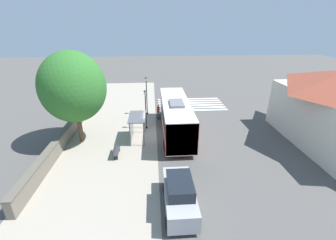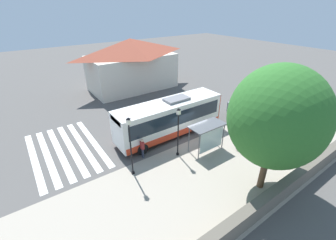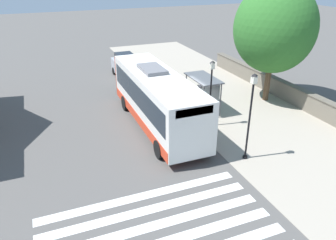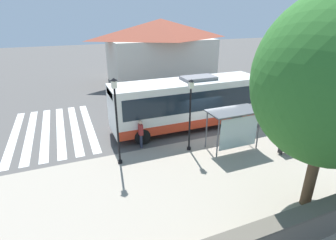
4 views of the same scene
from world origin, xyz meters
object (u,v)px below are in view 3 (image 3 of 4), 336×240
bus (157,98)px  street_lamp_far (250,111)px  bus_shelter (205,83)px  parked_car_behind_bus (126,67)px  bench (205,88)px  pedestrian (209,133)px  street_lamp_near (211,89)px  shade_tree (275,28)px

bus → street_lamp_far: bearing=118.5°
bus_shelter → parked_car_behind_bus: (3.09, -9.09, -0.96)m
bus_shelter → bench: 3.60m
bench → pedestrian: bearing=63.9°
parked_car_behind_bus → bus_shelter: bearing=108.8°
bus → street_lamp_near: (-2.98, 1.32, 0.65)m
street_lamp_near → street_lamp_far: size_ratio=0.91×
parked_car_behind_bus → bench: bearing=126.8°
bus_shelter → street_lamp_near: size_ratio=0.72×
bus_shelter → street_lamp_far: bearing=81.8°
bench → shade_tree: shade_tree is taller
bus_shelter → pedestrian: bus_shelter is taller
street_lamp_far → shade_tree: bearing=-133.4°
bus → parked_car_behind_bus: bus is taller
shade_tree → street_lamp_near: bearing=21.6°
bus_shelter → parked_car_behind_bus: size_ratio=0.68×
street_lamp_near → street_lamp_far: (0.04, 4.09, 0.23)m
street_lamp_near → street_lamp_far: street_lamp_far is taller
bus_shelter → pedestrian: bearing=65.3°
pedestrian → parked_car_behind_bus: size_ratio=0.39×
street_lamp_far → bus: bearing=-61.5°
bus → pedestrian: (-1.61, 3.83, -0.84)m
pedestrian → shade_tree: size_ratio=0.21×
pedestrian → bench: pedestrian is taller
bus → bench: (-5.44, -3.96, -1.38)m
bus → bench: 6.87m
bench → street_lamp_far: street_lamp_far is taller
pedestrian → street_lamp_near: size_ratio=0.41×
pedestrian → parked_car_behind_bus: bearing=-86.6°
pedestrian → street_lamp_near: 3.22m
bus_shelter → pedestrian: size_ratio=1.76×
street_lamp_near → shade_tree: 7.13m
bench → shade_tree: bearing=141.9°
bench → bus: bearing=36.1°
bus_shelter → shade_tree: (-5.22, -0.01, 3.32)m
parked_car_behind_bus → shade_tree: bearing=132.4°
pedestrian → shade_tree: 9.92m
street_lamp_near → pedestrian: bearing=61.4°
bus_shelter → bench: size_ratio=1.82×
shade_tree → pedestrian: bearing=33.4°
street_lamp_near → street_lamp_far: bearing=89.5°
street_lamp_far → shade_tree: (-6.15, -6.51, 2.54)m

